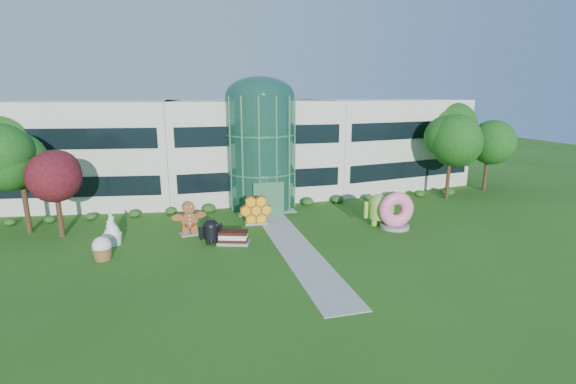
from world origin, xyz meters
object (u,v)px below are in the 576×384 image
object	(u,v)px
android_green	(379,207)
android_black	(211,230)
gingerbread	(189,218)
donut	(395,210)

from	to	relation	value
android_green	android_black	size ratio (longest dim) A/B	1.46
gingerbread	android_green	bearing A→B (deg)	-15.96
donut	gingerbread	world-z (taller)	donut
android_black	android_green	bearing A→B (deg)	-15.19
donut	gingerbread	size ratio (longest dim) A/B	1.06
android_green	donut	world-z (taller)	android_green
android_green	gingerbread	world-z (taller)	android_green
android_green	donut	distance (m)	1.29
android_green	android_black	distance (m)	12.94
android_black	gingerbread	size ratio (longest dim) A/B	0.73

